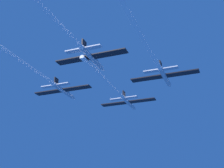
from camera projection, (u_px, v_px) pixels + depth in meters
name	position (u px, v px, depth m)	size (l,w,h in m)	color
jet_lead	(118.00, 93.00, 85.83)	(16.49, 38.71, 2.73)	#B2BAC6
jet_left_wing	(46.00, 79.00, 78.26)	(16.49, 38.42, 2.73)	#B2BAC6
jet_right_wing	(154.00, 58.00, 67.40)	(16.49, 41.85, 2.73)	#B2BAC6
jet_slot	(70.00, 35.00, 60.26)	(16.49, 41.48, 2.73)	#B2BAC6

